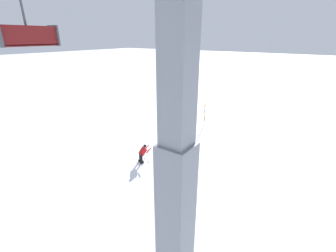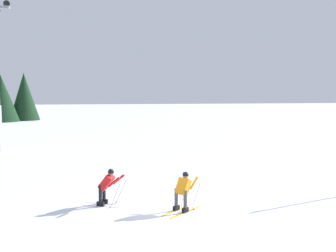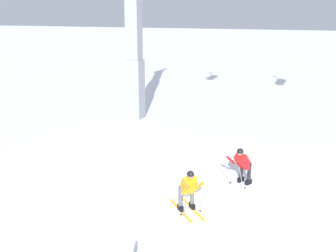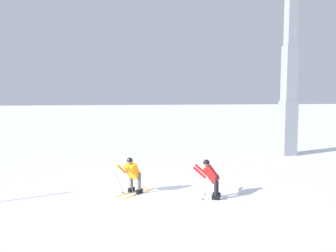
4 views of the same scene
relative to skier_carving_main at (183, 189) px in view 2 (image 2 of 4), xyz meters
The scene contains 3 objects.
ground_plane 1.33m from the skier_carving_main, 37.08° to the left, with size 260.00×260.00×0.00m, color white.
skier_carving_main is the anchor object (origin of this frame).
skier_distant_uphill 2.91m from the skier_carving_main, 67.47° to the left, with size 1.20×1.76×1.54m.
Camera 2 is at (-14.08, 2.23, 4.21)m, focal length 41.23 mm.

